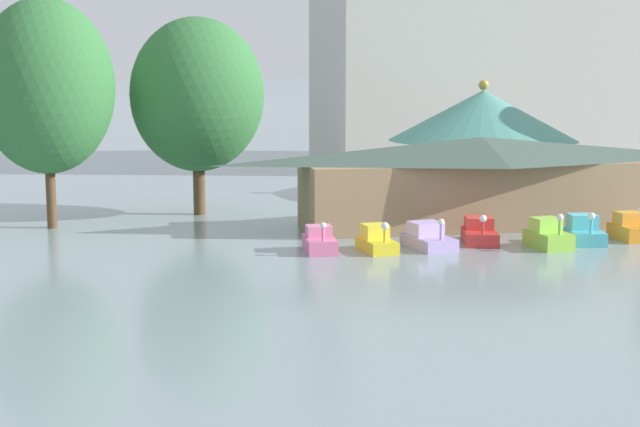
% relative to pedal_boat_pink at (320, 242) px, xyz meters
% --- Properties ---
extents(pedal_boat_pink, '(1.44, 2.41, 1.56)m').
position_rel_pedal_boat_pink_xyz_m(pedal_boat_pink, '(0.00, 0.00, 0.00)').
color(pedal_boat_pink, pink).
rests_on(pedal_boat_pink, ground).
extents(pedal_boat_yellow, '(1.57, 2.59, 1.55)m').
position_rel_pedal_boat_pink_xyz_m(pedal_boat_yellow, '(2.66, -0.34, 0.01)').
color(pedal_boat_yellow, yellow).
rests_on(pedal_boat_yellow, ground).
extents(pedal_boat_lavender, '(2.22, 3.07, 1.59)m').
position_rel_pedal_boat_pink_xyz_m(pedal_boat_lavender, '(5.28, -0.04, -0.01)').
color(pedal_boat_lavender, '#B299D8').
rests_on(pedal_boat_lavender, ground).
extents(pedal_boat_red, '(2.24, 3.26, 1.58)m').
position_rel_pedal_boat_pink_xyz_m(pedal_boat_red, '(8.20, 0.82, 0.01)').
color(pedal_boat_red, red).
rests_on(pedal_boat_red, ground).
extents(pedal_boat_lime, '(1.80, 2.44, 1.79)m').
position_rel_pedal_boat_pink_xyz_m(pedal_boat_lime, '(10.92, -1.13, 0.09)').
color(pedal_boat_lime, '#8CCC3F').
rests_on(pedal_boat_lime, ground).
extents(pedal_boat_cyan, '(1.89, 2.61, 1.69)m').
position_rel_pedal_boat_pink_xyz_m(pedal_boat_cyan, '(13.18, -0.28, 0.07)').
color(pedal_boat_cyan, '#4CB7CC').
rests_on(pedal_boat_cyan, ground).
extents(pedal_boat_orange, '(1.50, 2.27, 1.86)m').
position_rel_pedal_boat_pink_xyz_m(pedal_boat_orange, '(15.95, 0.13, 0.07)').
color(pedal_boat_orange, orange).
rests_on(pedal_boat_orange, ground).
extents(boathouse, '(20.98, 5.94, 4.87)m').
position_rel_pedal_boat_pink_xyz_m(boathouse, '(10.06, 5.63, 2.05)').
color(boathouse, '#9E7F5B').
rests_on(boathouse, ground).
extents(green_roof_pavilion, '(12.82, 12.82, 7.83)m').
position_rel_pedal_boat_pink_xyz_m(green_roof_pavilion, '(14.77, 17.95, 3.65)').
color(green_roof_pavilion, '#993328').
rests_on(green_roof_pavilion, ground).
extents(shoreline_tree_tall_left, '(7.16, 7.16, 12.23)m').
position_rel_pedal_boat_pink_xyz_m(shoreline_tree_tall_left, '(-12.93, 9.35, 7.09)').
color(shoreline_tree_tall_left, brown).
rests_on(shoreline_tree_tall_left, ground).
extents(shoreline_tree_mid, '(7.76, 7.76, 11.51)m').
position_rel_pedal_boat_pink_xyz_m(shoreline_tree_mid, '(-4.80, 12.65, 6.54)').
color(shoreline_tree_mid, brown).
rests_on(shoreline_tree_mid, ground).
extents(background_building_block, '(34.29, 16.74, 24.22)m').
position_rel_pedal_boat_pink_xyz_m(background_building_block, '(24.82, 38.74, 11.64)').
color(background_building_block, beige).
rests_on(background_building_block, ground).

